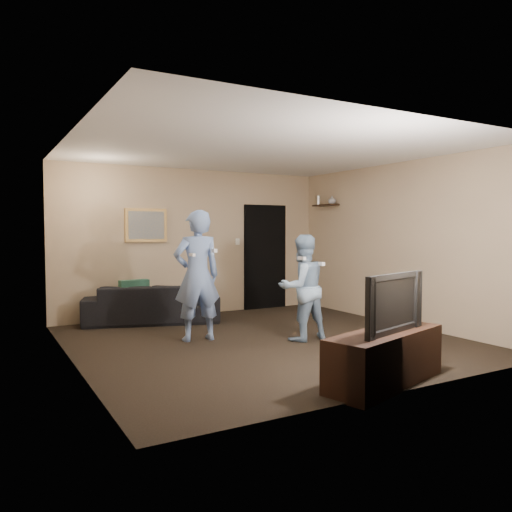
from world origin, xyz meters
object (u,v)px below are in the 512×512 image
tv_console (385,358)px  wii_player_right (302,288)px  wii_player_left (197,276)px  sofa (152,303)px  television (386,302)px

tv_console → wii_player_right: bearing=62.5°
tv_console → wii_player_right: size_ratio=1.03×
wii_player_left → wii_player_right: bearing=-28.8°
tv_console → wii_player_right: 2.11m
wii_player_right → tv_console: bearing=-101.1°
sofa → wii_player_right: size_ratio=1.48×
sofa → tv_console: bearing=120.8°
television → wii_player_left: 2.85m
tv_console → wii_player_right: (0.39, 2.01, 0.48)m
tv_console → wii_player_left: 2.92m
wii_player_right → television: bearing=-101.1°
sofa → television: (1.00, -4.31, 0.49)m
wii_player_left → wii_player_right: wii_player_left is taller
sofa → tv_console: 4.43m
television → wii_player_left: bearing=91.5°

